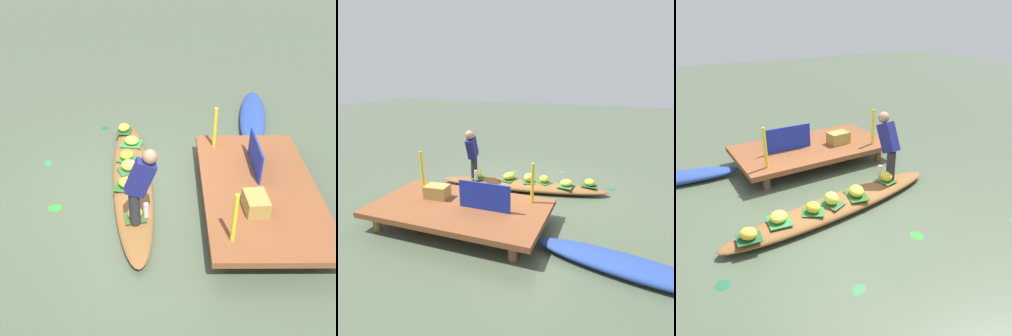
{
  "view_description": "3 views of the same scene",
  "coord_description": "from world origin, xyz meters",
  "views": [
    {
      "loc": [
        5.47,
        0.59,
        4.1
      ],
      "look_at": [
        0.19,
        0.62,
        0.48
      ],
      "focal_mm": 41.94,
      "sensor_mm": 36.0,
      "label": 1
    },
    {
      "loc": [
        -2.02,
        6.49,
        2.71
      ],
      "look_at": [
        0.34,
        0.15,
        0.54
      ],
      "focal_mm": 32.3,
      "sensor_mm": 36.0,
      "label": 2
    },
    {
      "loc": [
        -2.4,
        -4.08,
        2.94
      ],
      "look_at": [
        0.39,
        0.46,
        0.5
      ],
      "focal_mm": 35.66,
      "sensor_mm": 36.0,
      "label": 3
    }
  ],
  "objects": [
    {
      "name": "dock_platform",
      "position": [
        0.53,
        2.06,
        0.32
      ],
      "size": [
        3.2,
        1.8,
        0.37
      ],
      "color": "brown",
      "rests_on": "ground"
    },
    {
      "name": "vendor_boat",
      "position": [
        0.0,
        0.0,
        0.1
      ],
      "size": [
        4.06,
        1.12,
        0.2
      ],
      "primitive_type": "ellipsoid",
      "rotation": [
        0.0,
        0.0,
        0.12
      ],
      "color": "brown",
      "rests_on": "ground"
    },
    {
      "name": "leaf_mat_2",
      "position": [
        -1.56,
        -0.27,
        0.2
      ],
      "size": [
        0.36,
        0.31,
        0.01
      ],
      "primitive_type": "cube",
      "rotation": [
        0.0,
        0.0,
        3.02
      ],
      "color": "#1C5129",
      "rests_on": "vendor_boat"
    },
    {
      "name": "banana_bunch_0",
      "position": [
        1.08,
        0.13,
        0.29
      ],
      "size": [
        0.29,
        0.29,
        0.19
      ],
      "primitive_type": "ellipsoid",
      "rotation": [
        0.0,
        0.0,
        2.03
      ],
      "color": "yellow",
      "rests_on": "vendor_boat"
    },
    {
      "name": "leaf_mat_5",
      "position": [
        0.33,
        -0.04,
        0.2
      ],
      "size": [
        0.41,
        0.5,
        0.01
      ],
      "primitive_type": "cube",
      "rotation": [
        0.0,
        0.0,
        1.37
      ],
      "color": "#265C23",
      "rests_on": "vendor_boat"
    },
    {
      "name": "leaf_mat_4",
      "position": [
        -1.06,
        -0.08,
        0.2
      ],
      "size": [
        0.38,
        0.44,
        0.01
      ],
      "primitive_type": "cube",
      "rotation": [
        0.0,
        0.0,
        1.43
      ],
      "color": "#2C7B3E",
      "rests_on": "vendor_boat"
    },
    {
      "name": "produce_crate",
      "position": [
        1.11,
        1.88,
        0.5
      ],
      "size": [
        0.46,
        0.35,
        0.25
      ],
      "primitive_type": "cube",
      "rotation": [
        0.0,
        0.0,
        0.07
      ],
      "color": "olive",
      "rests_on": "dock_platform"
    },
    {
      "name": "drifting_plant_0",
      "position": [
        -0.7,
        -1.64,
        0.0
      ],
      "size": [
        0.25,
        0.22,
        0.01
      ],
      "primitive_type": "ellipsoid",
      "rotation": [
        0.0,
        0.0,
        0.46
      ],
      "color": "#387543",
      "rests_on": "ground"
    },
    {
      "name": "railing_post_west",
      "position": [
        -0.67,
        1.46,
        0.76
      ],
      "size": [
        0.06,
        0.06,
        0.77
      ],
      "primitive_type": "cylinder",
      "color": "yellow",
      "rests_on": "dock_platform"
    },
    {
      "name": "leaf_mat_3",
      "position": [
        -0.52,
        -0.13,
        0.2
      ],
      "size": [
        0.42,
        0.4,
        0.01
      ],
      "primitive_type": "cube",
      "rotation": [
        0.0,
        0.0,
        2.64
      ],
      "color": "#296F30",
      "rests_on": "vendor_boat"
    },
    {
      "name": "banana_bunch_2",
      "position": [
        -1.56,
        -0.27,
        0.28
      ],
      "size": [
        0.31,
        0.31,
        0.16
      ],
      "primitive_type": "ellipsoid",
      "rotation": [
        0.0,
        0.0,
        2.56
      ],
      "color": "yellow",
      "rests_on": "vendor_boat"
    },
    {
      "name": "leaf_mat_1",
      "position": [
        -0.16,
        -0.06,
        0.2
      ],
      "size": [
        0.4,
        0.45,
        0.01
      ],
      "primitive_type": "cube",
      "rotation": [
        0.0,
        0.0,
        1.97
      ],
      "color": "#2E6133",
      "rests_on": "vendor_boat"
    },
    {
      "name": "banana_bunch_3",
      "position": [
        -0.52,
        -0.13,
        0.28
      ],
      "size": [
        0.3,
        0.31,
        0.17
      ],
      "primitive_type": "ellipsoid",
      "rotation": [
        0.0,
        0.0,
        5.24
      ],
      "color": "yellow",
      "rests_on": "vendor_boat"
    },
    {
      "name": "leaf_mat_0",
      "position": [
        1.08,
        0.13,
        0.2
      ],
      "size": [
        0.33,
        0.36,
        0.01
      ],
      "primitive_type": "cube",
      "rotation": [
        0.0,
        0.0,
        1.78
      ],
      "color": "#2F5C24",
      "rests_on": "vendor_boat"
    },
    {
      "name": "drifting_plant_1",
      "position": [
        -2.04,
        -0.74,
        0.0
      ],
      "size": [
        0.25,
        0.25,
        0.01
      ],
      "primitive_type": "ellipsoid",
      "rotation": [
        0.0,
        0.0,
        0.37
      ],
      "color": "#20573B",
      "rests_on": "ground"
    },
    {
      "name": "banana_bunch_5",
      "position": [
        0.33,
        -0.04,
        0.29
      ],
      "size": [
        0.34,
        0.38,
        0.17
      ],
      "primitive_type": "ellipsoid",
      "rotation": [
        0.0,
        0.0,
        1.23
      ],
      "color": "yellow",
      "rests_on": "vendor_boat"
    },
    {
      "name": "banana_bunch_4",
      "position": [
        -1.06,
        -0.08,
        0.27
      ],
      "size": [
        0.37,
        0.38,
        0.15
      ],
      "primitive_type": "ellipsoid",
      "rotation": [
        0.0,
        0.0,
        0.88
      ],
      "color": "yellow",
      "rests_on": "vendor_boat"
    },
    {
      "name": "water_bottle",
      "position": [
        1.06,
        0.29,
        0.32
      ],
      "size": [
        0.08,
        0.08,
        0.25
      ],
      "primitive_type": "cylinder",
      "color": "silver",
      "rests_on": "vendor_boat"
    },
    {
      "name": "drifting_plant_3",
      "position": [
        0.61,
        -1.21,
        0.0
      ],
      "size": [
        0.19,
        0.23,
        0.01
      ],
      "primitive_type": "ellipsoid",
      "rotation": [
        0.0,
        0.0,
        1.61
      ],
      "color": "#2E8B2D",
      "rests_on": "ground"
    },
    {
      "name": "market_banner",
      "position": [
        0.03,
        2.06,
        0.63
      ],
      "size": [
        0.96,
        0.03,
        0.5
      ],
      "primitive_type": "cube",
      "rotation": [
        0.0,
        0.0,
        0.0
      ],
      "color": "#1829A0",
      "rests_on": "dock_platform"
    },
    {
      "name": "canal_water",
      "position": [
        0.0,
        0.0,
        0.0
      ],
      "size": [
        40.0,
        40.0,
        0.0
      ],
      "primitive_type": "plane",
      "color": "#48543F",
      "rests_on": "ground"
    },
    {
      "name": "banana_bunch_1",
      "position": [
        -0.16,
        -0.06,
        0.3
      ],
      "size": [
        0.22,
        0.26,
        0.2
      ],
      "primitive_type": "ellipsoid",
      "rotation": [
        0.0,
        0.0,
        4.71
      ],
      "color": "#ECD84B",
      "rests_on": "vendor_boat"
    },
    {
      "name": "vendor_person",
      "position": [
        1.17,
        0.23,
        0.89
      ],
      "size": [
        0.23,
        0.48,
        1.22
      ],
      "color": "#28282D",
      "rests_on": "vendor_boat"
    },
    {
      "name": "railing_post_east",
      "position": [
        1.73,
        1.46,
        0.76
      ],
      "size": [
        0.06,
        0.06,
        0.77
      ],
      "primitive_type": "cylinder",
      "color": "yellow",
      "rests_on": "dock_platform"
    }
  ]
}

